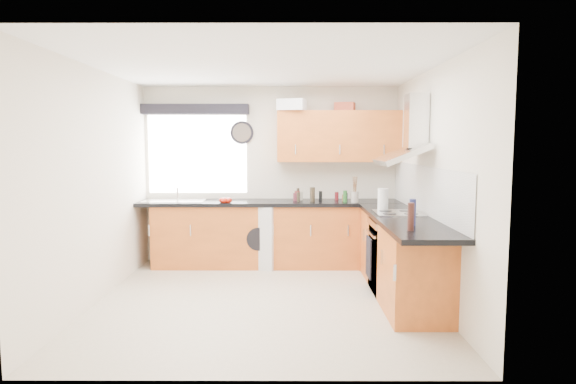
{
  "coord_description": "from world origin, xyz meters",
  "views": [
    {
      "loc": [
        0.27,
        -5.1,
        1.7
      ],
      "look_at": [
        0.25,
        0.85,
        1.1
      ],
      "focal_mm": 30.0,
      "sensor_mm": 36.0,
      "label": 1
    }
  ],
  "objects_px": {
    "upper_cabinets": "(338,136)",
    "washing_machine": "(260,235)",
    "oven": "(397,255)",
    "extractor_hood": "(409,137)"
  },
  "relations": [
    {
      "from": "oven",
      "to": "upper_cabinets",
      "type": "xyz_separation_m",
      "value": [
        -0.55,
        1.32,
        1.38
      ]
    },
    {
      "from": "oven",
      "to": "upper_cabinets",
      "type": "relative_size",
      "value": 0.5
    },
    {
      "from": "upper_cabinets",
      "to": "washing_machine",
      "type": "distance_m",
      "value": 1.76
    },
    {
      "from": "oven",
      "to": "extractor_hood",
      "type": "xyz_separation_m",
      "value": [
        0.1,
        -0.0,
        1.34
      ]
    },
    {
      "from": "extractor_hood",
      "to": "washing_machine",
      "type": "xyz_separation_m",
      "value": [
        -1.75,
        1.22,
        -1.34
      ]
    },
    {
      "from": "oven",
      "to": "upper_cabinets",
      "type": "distance_m",
      "value": 1.99
    },
    {
      "from": "upper_cabinets",
      "to": "washing_machine",
      "type": "relative_size",
      "value": 1.98
    },
    {
      "from": "upper_cabinets",
      "to": "washing_machine",
      "type": "height_order",
      "value": "upper_cabinets"
    },
    {
      "from": "oven",
      "to": "washing_machine",
      "type": "distance_m",
      "value": 2.05
    },
    {
      "from": "washing_machine",
      "to": "extractor_hood",
      "type": "bearing_deg",
      "value": -15.57
    }
  ]
}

